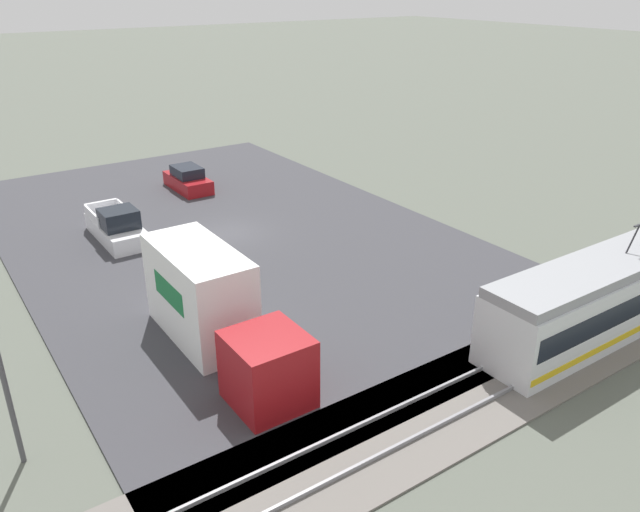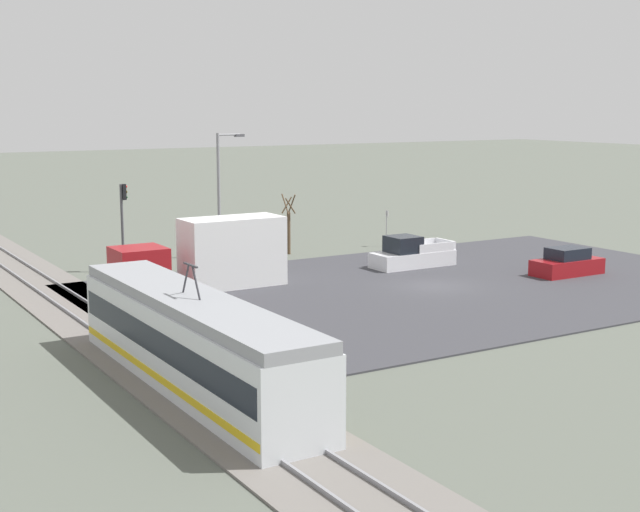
{
  "view_description": "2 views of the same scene",
  "coord_description": "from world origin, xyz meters",
  "px_view_note": "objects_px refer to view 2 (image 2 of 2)",
  "views": [
    {
      "loc": [
        14.27,
        30.3,
        13.44
      ],
      "look_at": [
        -0.34,
        8.94,
        1.85
      ],
      "focal_mm": 35.0,
      "sensor_mm": 36.0,
      "label": 1
    },
    {
      "loc": [
        -37.9,
        30.3,
        9.89
      ],
      "look_at": [
        -4.13,
        9.81,
        3.21
      ],
      "focal_mm": 50.0,
      "sensor_mm": 36.0,
      "label": 2
    }
  ],
  "objects_px": {
    "street_tree": "(289,227)",
    "pickup_truck": "(411,255)",
    "light_rail_tram": "(192,342)",
    "street_lamp_near_crossing": "(221,186)",
    "no_parking_sign": "(387,225)",
    "box_truck": "(211,256)",
    "sedan_car_0": "(567,263)",
    "traffic_light_pole": "(123,215)"
  },
  "relations": [
    {
      "from": "box_truck",
      "to": "street_lamp_near_crossing",
      "type": "xyz_separation_m",
      "value": [
        9.28,
        -5.03,
        2.87
      ]
    },
    {
      "from": "street_lamp_near_crossing",
      "to": "street_tree",
      "type": "bearing_deg",
      "value": -106.22
    },
    {
      "from": "traffic_light_pole",
      "to": "street_tree",
      "type": "height_order",
      "value": "traffic_light_pole"
    },
    {
      "from": "sedan_car_0",
      "to": "street_tree",
      "type": "xyz_separation_m",
      "value": [
        15.29,
        10.17,
        1.1
      ]
    },
    {
      "from": "light_rail_tram",
      "to": "street_lamp_near_crossing",
      "type": "height_order",
      "value": "street_lamp_near_crossing"
    },
    {
      "from": "pickup_truck",
      "to": "sedan_car_0",
      "type": "height_order",
      "value": "pickup_truck"
    },
    {
      "from": "light_rail_tram",
      "to": "box_truck",
      "type": "relative_size",
      "value": 1.67
    },
    {
      "from": "light_rail_tram",
      "to": "pickup_truck",
      "type": "xyz_separation_m",
      "value": [
        14.97,
        -20.92,
        -0.84
      ]
    },
    {
      "from": "pickup_truck",
      "to": "sedan_car_0",
      "type": "relative_size",
      "value": 1.22
    },
    {
      "from": "no_parking_sign",
      "to": "traffic_light_pole",
      "type": "bearing_deg",
      "value": 89.4
    },
    {
      "from": "street_lamp_near_crossing",
      "to": "box_truck",
      "type": "bearing_deg",
      "value": 151.57
    },
    {
      "from": "light_rail_tram",
      "to": "street_lamp_near_crossing",
      "type": "relative_size",
      "value": 1.93
    },
    {
      "from": "street_tree",
      "to": "no_parking_sign",
      "type": "xyz_separation_m",
      "value": [
        -0.64,
        -7.6,
        -0.29
      ]
    },
    {
      "from": "light_rail_tram",
      "to": "traffic_light_pole",
      "type": "bearing_deg",
      "value": -13.24
    },
    {
      "from": "box_truck",
      "to": "sedan_car_0",
      "type": "xyz_separation_m",
      "value": [
        -7.26,
        -19.5,
        -1.09
      ]
    },
    {
      "from": "pickup_truck",
      "to": "street_lamp_near_crossing",
      "type": "relative_size",
      "value": 0.65
    },
    {
      "from": "street_lamp_near_crossing",
      "to": "pickup_truck",
      "type": "bearing_deg",
      "value": -139.47
    },
    {
      "from": "light_rail_tram",
      "to": "pickup_truck",
      "type": "distance_m",
      "value": 25.74
    },
    {
      "from": "street_tree",
      "to": "pickup_truck",
      "type": "bearing_deg",
      "value": -154.85
    },
    {
      "from": "box_truck",
      "to": "pickup_truck",
      "type": "distance_m",
      "value": 13.32
    },
    {
      "from": "sedan_car_0",
      "to": "traffic_light_pole",
      "type": "relative_size",
      "value": 0.82
    },
    {
      "from": "light_rail_tram",
      "to": "traffic_light_pole",
      "type": "relative_size",
      "value": 2.98
    },
    {
      "from": "no_parking_sign",
      "to": "box_truck",
      "type": "bearing_deg",
      "value": 113.58
    },
    {
      "from": "box_truck",
      "to": "no_parking_sign",
      "type": "xyz_separation_m",
      "value": [
        7.39,
        -16.94,
        -0.28
      ]
    },
    {
      "from": "street_tree",
      "to": "street_lamp_near_crossing",
      "type": "bearing_deg",
      "value": 73.78
    },
    {
      "from": "light_rail_tram",
      "to": "pickup_truck",
      "type": "height_order",
      "value": "light_rail_tram"
    },
    {
      "from": "pickup_truck",
      "to": "street_lamp_near_crossing",
      "type": "distance_m",
      "value": 13.28
    },
    {
      "from": "box_truck",
      "to": "street_lamp_near_crossing",
      "type": "bearing_deg",
      "value": -28.43
    },
    {
      "from": "street_tree",
      "to": "no_parking_sign",
      "type": "distance_m",
      "value": 7.63
    },
    {
      "from": "street_tree",
      "to": "no_parking_sign",
      "type": "height_order",
      "value": "street_tree"
    },
    {
      "from": "pickup_truck",
      "to": "street_tree",
      "type": "distance_m",
      "value": 9.34
    },
    {
      "from": "street_tree",
      "to": "box_truck",
      "type": "bearing_deg",
      "value": 130.69
    },
    {
      "from": "street_lamp_near_crossing",
      "to": "sedan_car_0",
      "type": "bearing_deg",
      "value": -138.81
    },
    {
      "from": "light_rail_tram",
      "to": "no_parking_sign",
      "type": "xyz_separation_m",
      "value": [
        22.73,
        -24.58,
        -0.1
      ]
    },
    {
      "from": "pickup_truck",
      "to": "traffic_light_pole",
      "type": "height_order",
      "value": "traffic_light_pole"
    },
    {
      "from": "no_parking_sign",
      "to": "light_rail_tram",
      "type": "bearing_deg",
      "value": 132.76
    },
    {
      "from": "box_truck",
      "to": "street_tree",
      "type": "bearing_deg",
      "value": -49.31
    },
    {
      "from": "pickup_truck",
      "to": "traffic_light_pole",
      "type": "xyz_separation_m",
      "value": [
        7.96,
        15.52,
        2.61
      ]
    },
    {
      "from": "pickup_truck",
      "to": "sedan_car_0",
      "type": "xyz_separation_m",
      "value": [
        -6.89,
        -6.22,
        -0.07
      ]
    },
    {
      "from": "street_tree",
      "to": "sedan_car_0",
      "type": "bearing_deg",
      "value": -146.38
    },
    {
      "from": "traffic_light_pole",
      "to": "no_parking_sign",
      "type": "xyz_separation_m",
      "value": [
        -0.2,
        -19.18,
        -1.87
      ]
    },
    {
      "from": "traffic_light_pole",
      "to": "street_tree",
      "type": "xyz_separation_m",
      "value": [
        0.44,
        -11.58,
        -1.58
      ]
    }
  ]
}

